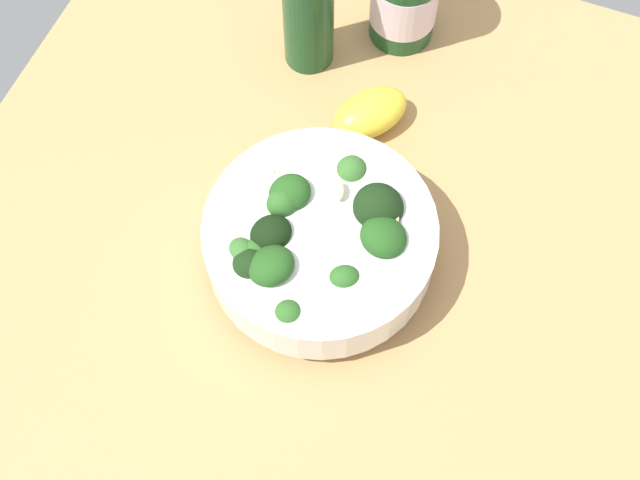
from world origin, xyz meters
TOP-DOWN VIEW (x-y plane):
  - ground_plane at (0.00, 0.00)cm, footprint 69.54×69.54cm
  - bowl_of_broccoli at (0.84, -3.56)cm, footprint 19.89×19.89cm
  - lemon_wedge at (-0.26, 11.75)cm, footprint 8.47×9.08cm
  - bottle_tall at (-8.59, 17.49)cm, footprint 4.94×4.94cm

SIDE VIEW (x-z plane):
  - ground_plane at x=0.00cm, z-range -3.07..0.00cm
  - lemon_wedge at x=-0.26cm, z-range 0.00..3.88cm
  - bowl_of_broccoli at x=0.84cm, z-range -0.56..9.01cm
  - bottle_tall at x=-8.59cm, z-range -0.43..14.49cm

